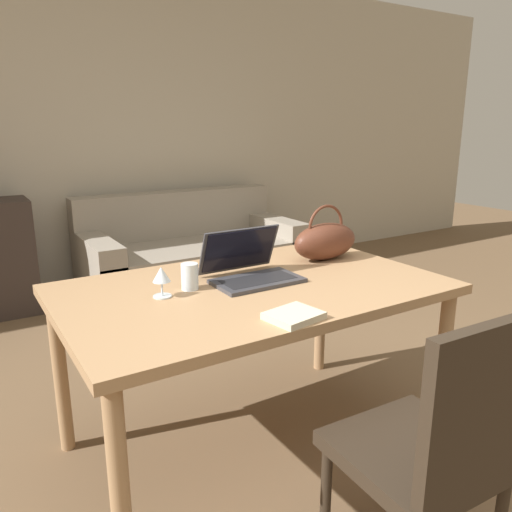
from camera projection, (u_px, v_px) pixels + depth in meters
name	position (u px, v px, depth m)	size (l,w,h in m)	color
wall_back	(73.00, 130.00, 4.11)	(10.00, 0.06, 2.70)	#BCB29E
dining_table	(253.00, 302.00, 2.08)	(1.55, 0.96, 0.76)	#A87F56
chair	(438.00, 445.00, 1.43)	(0.46, 0.46, 0.92)	#2D2319
couch	(192.00, 257.00, 4.33)	(1.83, 0.91, 0.82)	gray
laptop	(249.00, 266.00, 2.12)	(0.37, 0.30, 0.21)	#38383D
drinking_glass	(190.00, 276.00, 1.99)	(0.07, 0.07, 0.11)	silver
wine_glass	(161.00, 277.00, 1.89)	(0.07, 0.07, 0.12)	silver
handbag	(325.00, 240.00, 2.42)	(0.35, 0.16, 0.27)	#592D1E
book	(294.00, 316.00, 1.69)	(0.20, 0.17, 0.02)	beige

